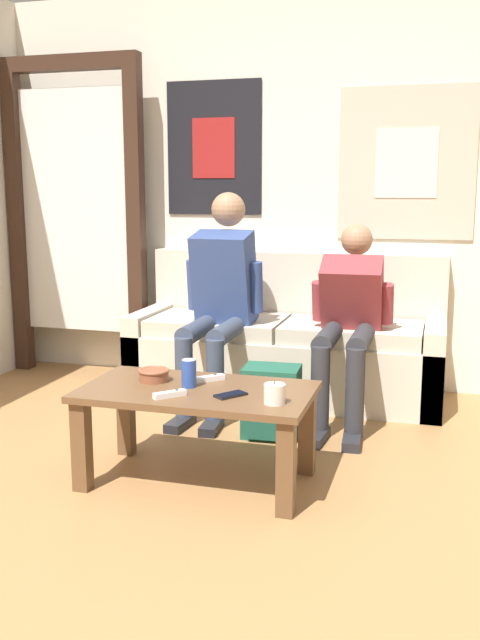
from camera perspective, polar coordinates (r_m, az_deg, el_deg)
ground_plane at (r=2.62m, az=-8.61°, el=-19.17°), size 18.00×18.00×0.00m
wall_back at (r=4.74m, az=4.22°, el=10.34°), size 10.00×0.07×2.55m
door_frame at (r=5.05m, az=-13.05°, el=9.22°), size 1.00×0.10×2.15m
couch at (r=4.50m, az=3.75°, el=-2.31°), size 1.92×0.71×0.88m
coffee_table at (r=3.16m, az=-3.44°, el=-6.94°), size 1.01×0.56×0.43m
person_seated_adult at (r=4.16m, az=-1.65°, el=2.12°), size 0.47×0.84×1.27m
person_seated_teen at (r=4.02m, az=8.70°, el=0.43°), size 0.47×0.93×1.09m
backpack at (r=3.77m, az=2.51°, el=-6.68°), size 0.30×0.26×0.37m
ceramic_bowl at (r=3.26m, az=-6.91°, el=-4.33°), size 0.14×0.14×0.06m
pillar_candle at (r=2.91m, az=2.78°, el=-5.92°), size 0.09×0.09×0.09m
drink_can_blue at (r=3.14m, az=-4.11°, el=-4.27°), size 0.07×0.07×0.12m
game_controller_near_left at (r=3.24m, az=-2.44°, el=-4.69°), size 0.13×0.13×0.03m
game_controller_near_right at (r=3.01m, az=-5.64°, el=-5.93°), size 0.12×0.13×0.03m
cell_phone at (r=3.01m, az=-0.75°, el=-6.00°), size 0.13×0.15×0.01m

